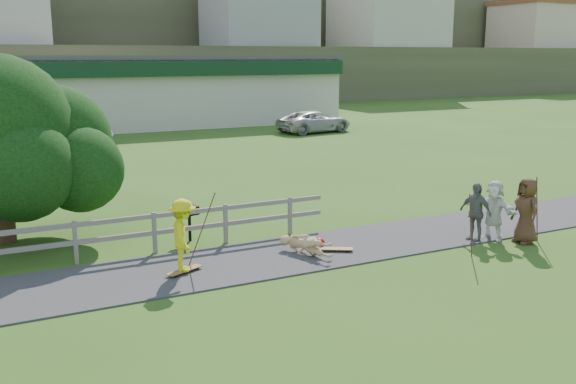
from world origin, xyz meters
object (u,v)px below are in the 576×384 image
(skater_rider, at_px, (183,239))
(car_silver, at_px, (74,133))
(bbq, at_px, (190,224))
(spectator_c, at_px, (526,211))
(skater_fallen, at_px, (306,245))
(spectator_d, at_px, (494,210))
(tree, at_px, (0,173))
(car_white, at_px, (314,122))
(spectator_b, at_px, (475,212))

(skater_rider, xyz_separation_m, car_silver, (1.35, 24.40, -0.15))
(skater_rider, height_order, bbq, skater_rider)
(spectator_c, bearing_deg, skater_fallen, -99.52)
(spectator_d, bearing_deg, bbq, -128.92)
(skater_fallen, relative_size, spectator_c, 0.87)
(skater_rider, distance_m, spectator_c, 9.40)
(skater_rider, xyz_separation_m, spectator_d, (8.69, -1.12, -0.02))
(skater_fallen, bearing_deg, car_silver, 73.27)
(skater_rider, relative_size, bbq, 1.75)
(spectator_d, height_order, car_silver, spectator_d)
(skater_rider, height_order, car_silver, skater_rider)
(skater_fallen, relative_size, tree, 0.24)
(car_silver, relative_size, car_white, 0.84)
(car_silver, bearing_deg, bbq, -161.32)
(spectator_c, bearing_deg, car_silver, -156.65)
(spectator_b, xyz_separation_m, car_white, (8.68, 24.56, -0.11))
(car_silver, distance_m, bbq, 21.77)
(spectator_d, relative_size, tree, 0.26)
(spectator_c, distance_m, car_silver, 27.33)
(skater_rider, bearing_deg, skater_fallen, -79.62)
(skater_fallen, xyz_separation_m, spectator_c, (5.96, -1.72, 0.63))
(spectator_b, bearing_deg, car_silver, -179.39)
(spectator_b, relative_size, spectator_d, 0.97)
(car_white, relative_size, tree, 0.78)
(skater_fallen, distance_m, tree, 8.57)
(skater_fallen, distance_m, bbq, 3.50)
(car_silver, distance_m, car_white, 15.49)
(car_white, bearing_deg, spectator_c, 154.91)
(skater_rider, relative_size, spectator_c, 0.95)
(bbq, bearing_deg, tree, 141.08)
(car_white, bearing_deg, car_silver, 78.50)
(spectator_b, bearing_deg, skater_rider, -111.25)
(skater_rider, relative_size, spectator_d, 1.02)
(car_silver, bearing_deg, skater_rider, -163.64)
(spectator_c, bearing_deg, skater_rider, -94.26)
(skater_fallen, xyz_separation_m, bbq, (-2.24, 2.68, 0.21))
(skater_fallen, relative_size, spectator_d, 0.94)
(skater_fallen, height_order, bbq, bbq)
(car_silver, bearing_deg, spectator_d, -144.43)
(spectator_b, distance_m, tree, 13.14)
(spectator_d, distance_m, car_white, 26.00)
(car_white, height_order, bbq, car_white)
(spectator_d, bearing_deg, car_silver, -176.77)
(skater_rider, bearing_deg, tree, 47.85)
(spectator_c, relative_size, car_silver, 0.42)
(skater_fallen, xyz_separation_m, spectator_b, (4.87, -0.94, 0.54))
(spectator_c, xyz_separation_m, car_silver, (-7.88, 26.17, -0.20))
(spectator_c, height_order, spectator_d, spectator_c)
(skater_rider, relative_size, tree, 0.26)
(skater_rider, bearing_deg, spectator_b, -85.69)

